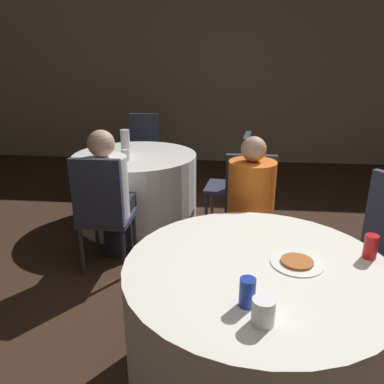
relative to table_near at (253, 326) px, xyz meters
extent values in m
plane|color=#382319|center=(0.09, 0.04, -0.36)|extent=(16.00, 16.00, 0.00)
cube|color=gray|center=(0.09, 4.61, 1.04)|extent=(16.00, 0.06, 2.80)
cylinder|color=white|center=(0.00, 0.00, 0.00)|extent=(1.30, 1.30, 0.72)
cylinder|color=white|center=(-1.11, 2.05, 0.00)|extent=(1.26, 1.26, 0.72)
cube|color=#2D3347|center=(0.77, 0.59, 0.08)|extent=(0.56, 0.56, 0.04)
cylinder|color=#333338|center=(0.74, 0.35, -0.15)|extent=(0.03, 0.03, 0.42)
cylinder|color=#333338|center=(0.53, 0.62, -0.15)|extent=(0.03, 0.03, 0.42)
cylinder|color=#333338|center=(0.80, 0.83, -0.15)|extent=(0.03, 0.03, 0.42)
cube|color=#2D3347|center=(0.02, 0.97, 0.08)|extent=(0.41, 0.41, 0.04)
cube|color=#2D3347|center=(0.02, 1.15, 0.35)|extent=(0.38, 0.06, 0.52)
cylinder|color=#333338|center=(0.18, 0.80, -0.15)|extent=(0.03, 0.03, 0.42)
cylinder|color=#333338|center=(-0.16, 0.80, -0.15)|extent=(0.03, 0.03, 0.42)
cylinder|color=#333338|center=(0.19, 1.14, -0.15)|extent=(0.03, 0.03, 0.42)
cylinder|color=#333338|center=(-0.15, 1.14, -0.15)|extent=(0.03, 0.03, 0.42)
cube|color=#2D3347|center=(-1.22, 3.00, 0.08)|extent=(0.45, 0.45, 0.04)
cube|color=#2D3347|center=(-1.25, 3.18, 0.35)|extent=(0.38, 0.10, 0.52)
cylinder|color=#333338|center=(-1.03, 2.85, -0.15)|extent=(0.03, 0.03, 0.42)
cylinder|color=#333338|center=(-1.37, 2.81, -0.15)|extent=(0.03, 0.03, 0.42)
cylinder|color=#333338|center=(-1.08, 3.19, -0.15)|extent=(0.03, 0.03, 0.42)
cylinder|color=#333338|center=(-1.41, 3.14, -0.15)|extent=(0.03, 0.03, 0.42)
cube|color=#2D3347|center=(-1.11, 1.10, 0.08)|extent=(0.40, 0.40, 0.04)
cube|color=#2D3347|center=(-1.11, 0.92, 0.35)|extent=(0.38, 0.05, 0.52)
cylinder|color=#333338|center=(-1.28, 1.27, -0.15)|extent=(0.03, 0.03, 0.42)
cylinder|color=#333338|center=(-0.94, 1.27, -0.15)|extent=(0.03, 0.03, 0.42)
cylinder|color=#333338|center=(-1.28, 0.93, -0.15)|extent=(0.03, 0.03, 0.42)
cylinder|color=#333338|center=(-0.94, 0.93, -0.15)|extent=(0.03, 0.03, 0.42)
cube|color=#2D3347|center=(-0.16, 1.93, 0.08)|extent=(0.45, 0.45, 0.04)
cube|color=#2D3347|center=(0.02, 1.91, 0.35)|extent=(0.10, 0.38, 0.52)
cylinder|color=#333338|center=(-0.35, 1.79, -0.15)|extent=(0.03, 0.03, 0.42)
cylinder|color=#333338|center=(-0.31, 2.12, -0.15)|extent=(0.03, 0.03, 0.42)
cylinder|color=#333338|center=(-0.01, 1.74, -0.15)|extent=(0.03, 0.03, 0.42)
cylinder|color=#333338|center=(0.03, 2.08, -0.15)|extent=(0.03, 0.03, 0.42)
cylinder|color=#4C4238|center=(0.01, 0.75, -0.13)|extent=(0.24, 0.24, 0.46)
cube|color=#4C4238|center=(0.01, 0.86, 0.15)|extent=(0.33, 0.33, 0.12)
cylinder|color=orange|center=(0.02, 0.97, 0.35)|extent=(0.34, 0.34, 0.52)
sphere|color=tan|center=(0.02, 0.97, 0.70)|extent=(0.18, 0.18, 0.18)
cylinder|color=black|center=(-1.11, 1.32, -0.13)|extent=(0.24, 0.24, 0.46)
cube|color=black|center=(-1.11, 1.21, 0.15)|extent=(0.35, 0.32, 0.12)
cylinder|color=white|center=(-1.11, 1.10, 0.34)|extent=(0.37, 0.37, 0.49)
sphere|color=tan|center=(-1.11, 1.10, 0.69)|extent=(0.21, 0.21, 0.21)
cylinder|color=white|center=(0.19, 0.03, 0.36)|extent=(0.25, 0.25, 0.01)
cylinder|color=#B25B23|center=(0.19, 0.03, 0.37)|extent=(0.16, 0.16, 0.01)
cylinder|color=red|center=(0.56, 0.13, 0.42)|extent=(0.07, 0.07, 0.12)
cylinder|color=#1E38A5|center=(-0.07, -0.32, 0.42)|extent=(0.07, 0.07, 0.12)
cylinder|color=white|center=(-0.01, -0.42, 0.41)|extent=(0.09, 0.09, 0.10)
cylinder|color=white|center=(-1.18, 1.98, 0.49)|extent=(0.09, 0.09, 0.27)
cylinder|color=silver|center=(-1.13, 1.81, 0.41)|extent=(0.08, 0.08, 0.11)
camera|label=1|loc=(-0.16, -1.59, 1.30)|focal=35.00mm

